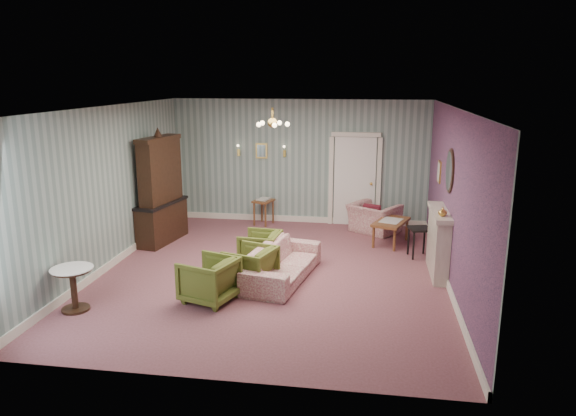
% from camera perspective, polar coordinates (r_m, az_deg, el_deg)
% --- Properties ---
extents(floor, '(7.00, 7.00, 0.00)m').
position_cam_1_polar(floor, '(9.55, -1.56, -6.95)').
color(floor, '#874E57').
rests_on(floor, ground).
extents(ceiling, '(7.00, 7.00, 0.00)m').
position_cam_1_polar(ceiling, '(8.95, -1.68, 10.70)').
color(ceiling, white).
rests_on(ceiling, ground).
extents(wall_back, '(6.00, 0.00, 6.00)m').
position_cam_1_polar(wall_back, '(12.54, 1.24, 4.94)').
color(wall_back, slate).
rests_on(wall_back, ground).
extents(wall_front, '(6.00, 0.00, 6.00)m').
position_cam_1_polar(wall_front, '(5.86, -7.75, -5.63)').
color(wall_front, slate).
rests_on(wall_front, ground).
extents(wall_left, '(0.00, 7.00, 7.00)m').
position_cam_1_polar(wall_left, '(10.11, -18.61, 2.05)').
color(wall_left, slate).
rests_on(wall_left, ground).
extents(wall_right, '(0.00, 7.00, 7.00)m').
position_cam_1_polar(wall_right, '(9.11, 17.30, 0.91)').
color(wall_right, slate).
rests_on(wall_right, ground).
extents(wall_right_floral, '(0.00, 7.00, 7.00)m').
position_cam_1_polar(wall_right_floral, '(9.11, 17.20, 0.91)').
color(wall_right_floral, '#AC567C').
rests_on(wall_right_floral, ground).
extents(door, '(1.12, 0.12, 2.16)m').
position_cam_1_polar(door, '(12.47, 7.15, 3.05)').
color(door, white).
rests_on(door, floor).
extents(olive_chair_a, '(0.90, 0.93, 0.77)m').
position_cam_1_polar(olive_chair_a, '(8.37, -8.44, -7.37)').
color(olive_chair_a, '#586222').
rests_on(olive_chair_a, floor).
extents(olive_chair_b, '(0.86, 0.89, 0.75)m').
position_cam_1_polar(olive_chair_b, '(8.87, -4.03, -6.07)').
color(olive_chair_b, '#586222').
rests_on(olive_chair_b, floor).
extents(olive_chair_c, '(0.71, 0.74, 0.71)m').
position_cam_1_polar(olive_chair_c, '(9.83, -3.01, -4.17)').
color(olive_chair_c, '#586222').
rests_on(olive_chair_c, floor).
extents(sofa_chintz, '(0.96, 2.13, 0.80)m').
position_cam_1_polar(sofa_chintz, '(9.15, -0.58, -5.22)').
color(sofa_chintz, '#983D50').
rests_on(sofa_chintz, floor).
extents(wingback_chair, '(1.18, 1.09, 0.87)m').
position_cam_1_polar(wingback_chair, '(12.02, 9.20, -0.58)').
color(wingback_chair, '#983D50').
rests_on(wingback_chair, floor).
extents(dresser, '(0.72, 1.47, 2.35)m').
position_cam_1_polar(dresser, '(11.35, -13.51, 2.21)').
color(dresser, black).
rests_on(dresser, floor).
extents(fireplace, '(0.30, 1.40, 1.16)m').
position_cam_1_polar(fireplace, '(9.69, 15.78, -3.56)').
color(fireplace, beige).
rests_on(fireplace, floor).
extents(mantel_vase, '(0.15, 0.15, 0.15)m').
position_cam_1_polar(mantel_vase, '(9.13, 16.21, -0.38)').
color(mantel_vase, gold).
rests_on(mantel_vase, fireplace).
extents(oval_mirror, '(0.04, 0.76, 0.84)m').
position_cam_1_polar(oval_mirror, '(9.42, 16.88, 3.83)').
color(oval_mirror, white).
rests_on(oval_mirror, wall_right).
extents(framed_print, '(0.04, 0.34, 0.42)m').
position_cam_1_polar(framed_print, '(10.78, 15.88, 3.75)').
color(framed_print, gold).
rests_on(framed_print, wall_right).
extents(coffee_table, '(0.86, 1.12, 0.51)m').
position_cam_1_polar(coffee_table, '(11.28, 10.91, -2.56)').
color(coffee_table, brown).
rests_on(coffee_table, floor).
extents(side_table_black, '(0.48, 0.48, 0.59)m').
position_cam_1_polar(side_table_black, '(10.57, 13.82, -3.60)').
color(side_table_black, black).
rests_on(side_table_black, floor).
extents(pedestal_table, '(0.72, 0.72, 0.67)m').
position_cam_1_polar(pedestal_table, '(8.59, -21.93, -8.04)').
color(pedestal_table, black).
rests_on(pedestal_table, floor).
extents(nesting_table, '(0.51, 0.58, 0.64)m').
position_cam_1_polar(nesting_table, '(12.56, -2.62, -0.32)').
color(nesting_table, brown).
rests_on(nesting_table, floor).
extents(gilt_mirror_back, '(0.28, 0.06, 0.36)m').
position_cam_1_polar(gilt_mirror_back, '(12.62, -2.86, 6.12)').
color(gilt_mirror_back, gold).
rests_on(gilt_mirror_back, wall_back).
extents(sconce_left, '(0.16, 0.12, 0.30)m').
position_cam_1_polar(sconce_left, '(12.72, -5.32, 6.14)').
color(sconce_left, gold).
rests_on(sconce_left, wall_back).
extents(sconce_right, '(0.16, 0.12, 0.30)m').
position_cam_1_polar(sconce_right, '(12.50, -0.39, 6.07)').
color(sconce_right, gold).
rests_on(sconce_right, wall_back).
extents(chandelier, '(0.56, 0.56, 0.36)m').
position_cam_1_polar(chandelier, '(8.97, -1.67, 8.97)').
color(chandelier, gold).
rests_on(chandelier, ceiling).
extents(burgundy_cushion, '(0.41, 0.28, 0.39)m').
position_cam_1_polar(burgundy_cushion, '(11.87, 8.97, -0.53)').
color(burgundy_cushion, maroon).
rests_on(burgundy_cushion, wingback_chair).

